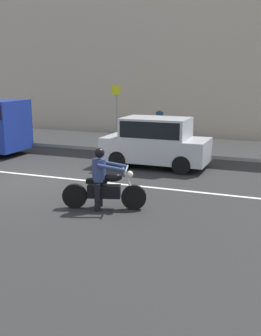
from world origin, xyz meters
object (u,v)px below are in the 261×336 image
at_px(motorcycle_with_rider_denim_blue, 103,184).
at_px(pedestrian_bystander, 159,123).
at_px(parked_hatchback_silver, 156,142).
at_px(street_sign_post, 117,107).

distance_m(motorcycle_with_rider_denim_blue, pedestrian_bystander, 9.09).
xyz_separation_m(parked_hatchback_silver, street_sign_post, (-3.48, 4.49, 0.82)).
bearing_deg(pedestrian_bystander, motorcycle_with_rider_denim_blue, -81.14).
height_order(parked_hatchback_silver, pedestrian_bystander, pedestrian_bystander).
height_order(street_sign_post, pedestrian_bystander, street_sign_post).
xyz_separation_m(motorcycle_with_rider_denim_blue, parked_hatchback_silver, (-0.28, 5.05, 0.29)).
xyz_separation_m(parked_hatchback_silver, pedestrian_bystander, (-1.12, 3.92, 0.21)).
distance_m(motorcycle_with_rider_denim_blue, street_sign_post, 10.31).
bearing_deg(street_sign_post, parked_hatchback_silver, -52.25).
distance_m(parked_hatchback_silver, pedestrian_bystander, 4.08).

